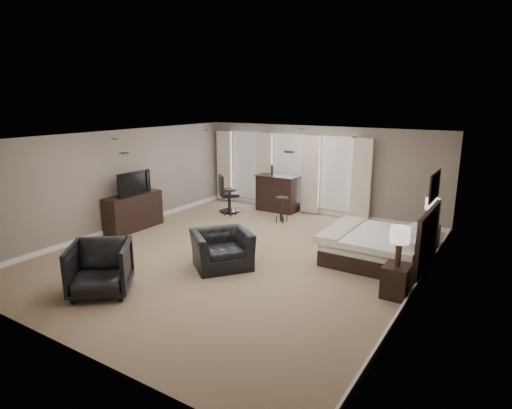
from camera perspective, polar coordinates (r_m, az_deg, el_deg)
The scene contains 16 objects.
room at distance 9.18m, azimuth -2.39°, elevation 0.86°, with size 7.60×8.60×2.64m.
window_bay at distance 13.16m, azimuth 4.21°, elevation 4.43°, with size 5.25×0.20×2.30m.
bed at distance 9.38m, azimuth 15.31°, elevation -3.52°, with size 2.02×1.93×1.28m, color silver.
nightstand_near at distance 7.97m, azimuth 18.18°, elevation -9.63°, with size 0.43×0.53×0.57m, color black.
nightstand_far at distance 10.66m, azimuth 22.09°, elevation -4.08°, with size 0.40×0.49×0.53m, color black.
lamp_near at distance 7.74m, azimuth 18.53°, elevation -5.34°, with size 0.34×0.34×0.69m, color beige.
lamp_far at distance 10.50m, azimuth 22.39°, elevation -1.00°, with size 0.32×0.32×0.66m, color beige.
wall_art at distance 8.87m, azimuth 22.68°, elevation 2.29°, with size 0.04×0.96×0.56m, color slate.
dresser at distance 11.72m, azimuth -16.02°, elevation -0.94°, with size 0.53×1.63×0.95m, color black.
tv at distance 11.59m, azimuth -16.20°, elevation 1.65°, with size 1.06×0.61×0.14m, color black.
armchair_near at distance 8.79m, azimuth -4.60°, elevation -5.16°, with size 1.16×0.75×1.01m, color black.
armchair_far at distance 8.08m, azimuth -20.08°, elevation -7.72°, with size 1.00×0.94×1.03m, color black.
bar_counter at distance 13.12m, azimuth 2.90°, elevation 1.54°, with size 1.27×0.66×1.11m, color black.
bar_stool_left at distance 12.63m, azimuth -3.50°, elevation 0.33°, with size 0.38×0.38×0.81m, color black.
bar_stool_right at distance 11.93m, azimuth 3.46°, elevation -0.69°, with size 0.34×0.34×0.72m, color black.
desk_chair at distance 12.95m, azimuth -3.59°, elevation 1.46°, with size 0.59×0.59×1.15m, color black.
Camera 1 is at (5.09, -7.35, 3.39)m, focal length 30.00 mm.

